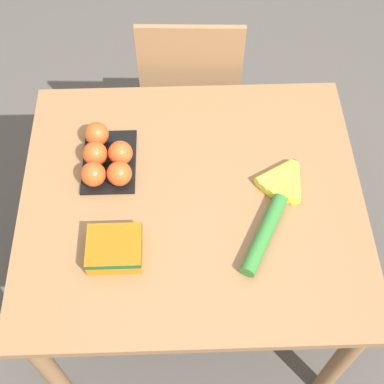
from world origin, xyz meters
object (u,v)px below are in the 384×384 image
Objects in this scene: cucumber_near at (264,234)px; chair at (191,95)px; tomato_pack at (106,158)px; carrot_bag at (114,248)px; banana_bunch at (285,178)px.

chair is at bearing 103.19° from cucumber_near.
carrot_bag is at bearing -82.49° from tomato_pack.
cucumber_near reaches higher than banana_bunch.
tomato_pack reaches higher than cucumber_near.
carrot_bag is 0.59× the size of cucumber_near.
chair reaches higher than tomato_pack.
cucumber_near is at bearing 105.62° from chair.
banana_bunch is 0.22m from cucumber_near.
tomato_pack is at bearing 149.78° from cucumber_near.
chair is at bearing 62.05° from tomato_pack.
banana_bunch is at bearing 116.52° from chair.
cucumber_near is at bearing -113.25° from banana_bunch.
tomato_pack is at bearing 64.47° from chair.
tomato_pack is 0.94× the size of cucumber_near.
carrot_bag is at bearing 76.47° from chair.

